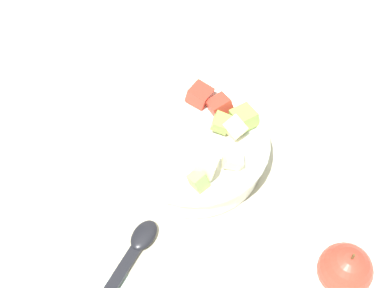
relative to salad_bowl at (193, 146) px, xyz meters
name	(u,v)px	position (x,y,z in m)	size (l,w,h in m)	color
ground_plane	(185,153)	(-0.02, -0.01, -0.04)	(2.40, 2.40, 0.00)	silver
placemat	(185,152)	(-0.02, -0.01, -0.04)	(0.46, 0.34, 0.01)	#BCB299
salad_bowl	(193,146)	(0.00, 0.00, 0.00)	(0.26, 0.26, 0.10)	white
serving_spoon	(125,261)	(0.20, -0.11, -0.03)	(0.21, 0.13, 0.01)	black
whole_apple	(343,270)	(0.23, 0.21, 0.00)	(0.08, 0.08, 0.09)	#BC3828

